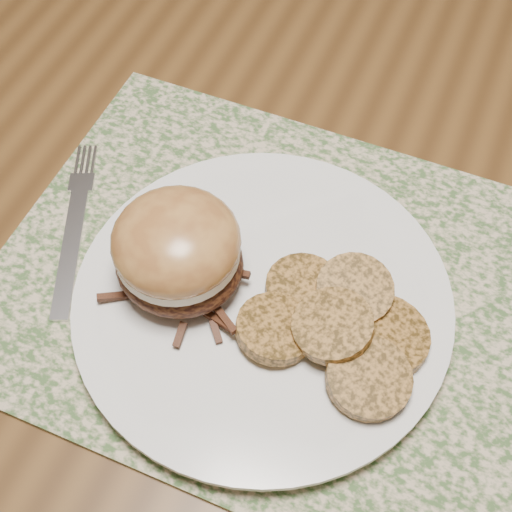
% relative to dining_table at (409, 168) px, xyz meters
% --- Properties ---
extents(ground, '(3.50, 3.50, 0.00)m').
position_rel_dining_table_xyz_m(ground, '(0.00, 0.00, -0.67)').
color(ground, brown).
rests_on(ground, ground).
extents(dining_table, '(1.50, 0.90, 0.75)m').
position_rel_dining_table_xyz_m(dining_table, '(0.00, 0.00, 0.00)').
color(dining_table, brown).
rests_on(dining_table, ground).
extents(placemat, '(0.45, 0.33, 0.00)m').
position_rel_dining_table_xyz_m(placemat, '(-0.04, -0.23, 0.08)').
color(placemat, '#416031').
rests_on(placemat, dining_table).
extents(dinner_plate, '(0.26, 0.26, 0.02)m').
position_rel_dining_table_xyz_m(dinner_plate, '(-0.06, -0.25, 0.09)').
color(dinner_plate, white).
rests_on(dinner_plate, placemat).
extents(pork_sandwich, '(0.11, 0.10, 0.07)m').
position_rel_dining_table_xyz_m(pork_sandwich, '(-0.12, -0.26, 0.13)').
color(pork_sandwich, black).
rests_on(pork_sandwich, dinner_plate).
extents(roasted_potatoes, '(0.15, 0.13, 0.03)m').
position_rel_dining_table_xyz_m(roasted_potatoes, '(0.00, -0.25, 0.11)').
color(roasted_potatoes, '#A06B2F').
rests_on(roasted_potatoes, dinner_plate).
extents(fork, '(0.08, 0.16, 0.00)m').
position_rel_dining_table_xyz_m(fork, '(-0.22, -0.24, 0.09)').
color(fork, silver).
rests_on(fork, placemat).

